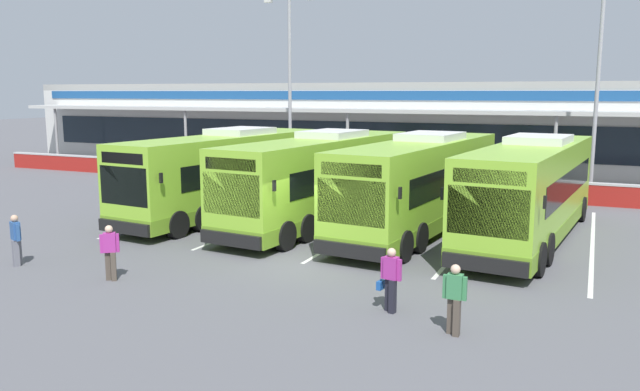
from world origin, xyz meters
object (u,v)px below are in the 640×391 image
pedestrian_child (455,297)px  lamp_post_west (290,77)px  coach_bus_centre (421,186)px  pedestrian_with_handbag (390,278)px  pedestrian_near_bin (110,251)px  coach_bus_right_centre (531,192)px  pedestrian_in_dark_coat (16,238)px  coach_bus_left_centre (321,180)px  lamp_post_centre (598,73)px  coach_bus_leftmost (228,174)px

pedestrian_child → lamp_post_west: lamp_post_west is taller
coach_bus_centre → pedestrian_with_handbag: coach_bus_centre is taller
pedestrian_with_handbag → pedestrian_near_bin: size_ratio=1.00×
coach_bus_right_centre → pedestrian_with_handbag: size_ratio=7.62×
coach_bus_right_centre → pedestrian_in_dark_coat: size_ratio=7.62×
pedestrian_with_handbag → pedestrian_child: 1.95m
coach_bus_left_centre → lamp_post_west: bearing=122.1°
lamp_post_west → coach_bus_right_centre: bearing=-35.2°
pedestrian_with_handbag → pedestrian_near_bin: 8.20m
pedestrian_child → coach_bus_centre: bearing=108.8°
pedestrian_in_dark_coat → pedestrian_near_bin: (3.77, -0.02, 0.00)m
pedestrian_with_handbag → pedestrian_near_bin: same height
coach_bus_centre → lamp_post_west: size_ratio=1.12×
coach_bus_left_centre → lamp_post_west: (-6.84, 10.89, 4.50)m
coach_bus_left_centre → pedestrian_near_bin: size_ratio=7.62×
pedestrian_with_handbag → pedestrian_child: size_ratio=1.00×
pedestrian_with_handbag → lamp_post_centre: 21.31m
coach_bus_centre → pedestrian_in_dark_coat: 14.33m
coach_bus_right_centre → pedestrian_child: bearing=-93.5°
pedestrian_in_dark_coat → lamp_post_centre: lamp_post_centre is taller
coach_bus_leftmost → lamp_post_west: (-2.34, 10.86, 4.50)m
coach_bus_right_centre → lamp_post_west: lamp_post_west is taller
pedestrian_near_bin → pedestrian_with_handbag: bearing=5.1°
coach_bus_left_centre → pedestrian_with_handbag: (5.83, -9.08, -0.93)m
pedestrian_with_handbag → coach_bus_right_centre: bearing=75.8°
coach_bus_right_centre → pedestrian_with_handbag: coach_bus_right_centre is taller
lamp_post_west → pedestrian_with_handbag: bearing=-57.6°
coach_bus_centre → pedestrian_near_bin: size_ratio=7.62×
pedestrian_with_handbag → lamp_post_centre: (4.31, 20.15, 5.43)m
coach_bus_centre → lamp_post_centre: lamp_post_centre is taller
pedestrian_child → lamp_post_centre: lamp_post_centre is taller
coach_bus_centre → coach_bus_right_centre: 4.08m
pedestrian_with_handbag → lamp_post_west: size_ratio=0.15×
coach_bus_centre → pedestrian_in_dark_coat: (-10.23, -10.00, -0.91)m
coach_bus_leftmost → coach_bus_left_centre: same height
pedestrian_child → lamp_post_west: bearing=124.7°
coach_bus_centre → coach_bus_right_centre: same height
coach_bus_leftmost → pedestrian_child: size_ratio=7.62×
coach_bus_right_centre → pedestrian_near_bin: bearing=-136.2°
pedestrian_near_bin → lamp_post_centre: lamp_post_centre is taller
coach_bus_right_centre → lamp_post_west: size_ratio=1.12×
lamp_post_centre → lamp_post_west: bearing=-179.4°
pedestrian_in_dark_coat → pedestrian_child: size_ratio=1.00×
lamp_post_west → lamp_post_centre: (16.98, 0.17, 0.00)m
coach_bus_left_centre → pedestrian_with_handbag: coach_bus_left_centre is taller
pedestrian_in_dark_coat → coach_bus_centre: bearing=44.3°
coach_bus_centre → lamp_post_centre: size_ratio=1.12×
coach_bus_centre → pedestrian_with_handbag: 9.49m
pedestrian_in_dark_coat → lamp_post_centre: size_ratio=0.15×
coach_bus_leftmost → lamp_post_centre: (14.64, 11.03, 4.50)m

